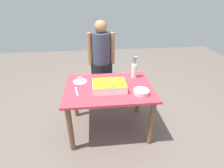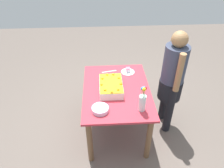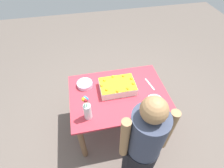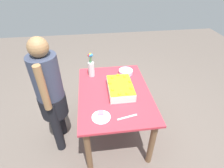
# 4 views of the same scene
# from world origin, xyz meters

# --- Properties ---
(ground_plane) EXTENTS (8.00, 8.00, 0.00)m
(ground_plane) POSITION_xyz_m (0.00, 0.00, 0.00)
(ground_plane) COLOR #665A52
(dining_table) EXTENTS (1.20, 0.87, 0.73)m
(dining_table) POSITION_xyz_m (0.00, 0.00, 0.60)
(dining_table) COLOR #C03341
(dining_table) RESTS_ON ground_plane
(sheet_cake) EXTENTS (0.44, 0.29, 0.13)m
(sheet_cake) POSITION_xyz_m (-0.00, -0.07, 0.78)
(sheet_cake) COLOR white
(sheet_cake) RESTS_ON dining_table
(serving_plate_with_slice) EXTENTS (0.20, 0.20, 0.07)m
(serving_plate_with_slice) POSITION_xyz_m (-0.40, 0.19, 0.75)
(serving_plate_with_slice) COLOR white
(serving_plate_with_slice) RESTS_ON dining_table
(cake_knife) EXTENTS (0.06, 0.22, 0.00)m
(cake_knife) POSITION_xyz_m (-0.43, -0.08, 0.73)
(cake_knife) COLOR silver
(cake_knife) RESTS_ON dining_table
(flower_vase) EXTENTS (0.08, 0.08, 0.33)m
(flower_vase) POSITION_xyz_m (0.40, 0.26, 0.86)
(flower_vase) COLOR white
(flower_vase) RESTS_ON dining_table
(fruit_bowl) EXTENTS (0.20, 0.20, 0.05)m
(fruit_bowl) POSITION_xyz_m (0.39, -0.22, 0.75)
(fruit_bowl) COLOR silver
(fruit_bowl) RESTS_ON dining_table
(person_standing) EXTENTS (0.45, 0.31, 1.49)m
(person_standing) POSITION_xyz_m (-0.06, 0.74, 0.85)
(person_standing) COLOR black
(person_standing) RESTS_ON ground_plane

